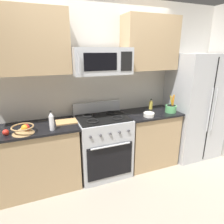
{
  "coord_description": "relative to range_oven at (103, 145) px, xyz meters",
  "views": [
    {
      "loc": [
        -0.86,
        -1.86,
        1.86
      ],
      "look_at": [
        0.1,
        0.55,
        1.03
      ],
      "focal_mm": 31.05,
      "sensor_mm": 36.0,
      "label": 1
    }
  ],
  "objects": [
    {
      "name": "utensil_crock",
      "position": [
        1.11,
        -0.13,
        0.5
      ],
      "size": [
        0.17,
        0.17,
        0.29
      ],
      "color": "#59AD66",
      "rests_on": "counter_right"
    },
    {
      "name": "fruit_basket",
      "position": [
        -1.05,
        -0.16,
        0.49
      ],
      "size": [
        0.26,
        0.26,
        0.12
      ],
      "color": "#9E7A4C",
      "rests_on": "counter_left"
    },
    {
      "name": "wall_back",
      "position": [
        0.0,
        0.37,
        0.83
      ],
      "size": [
        8.0,
        0.1,
        2.6
      ],
      "primitive_type": "cube",
      "color": "beige",
      "rests_on": "ground"
    },
    {
      "name": "apple_loose",
      "position": [
        -1.24,
        -0.15,
        0.47
      ],
      "size": [
        0.07,
        0.07,
        0.07
      ],
      "primitive_type": "sphere",
      "color": "red",
      "rests_on": "counter_left"
    },
    {
      "name": "range_oven",
      "position": [
        0.0,
        0.0,
        0.0
      ],
      "size": [
        0.76,
        0.64,
        1.09
      ],
      "color": "#B2B5BA",
      "rests_on": "ground"
    },
    {
      "name": "cutting_board",
      "position": [
        -0.52,
        0.03,
        0.44
      ],
      "size": [
        0.29,
        0.22,
        0.02
      ],
      "primitive_type": "cube",
      "rotation": [
        0.0,
        0.0,
        -0.04
      ],
      "color": "tan",
      "rests_on": "counter_left"
    },
    {
      "name": "bottle_oil",
      "position": [
        0.91,
        0.14,
        0.52
      ],
      "size": [
        0.06,
        0.06,
        0.18
      ],
      "color": "gold",
      "rests_on": "counter_right"
    },
    {
      "name": "ground_plane",
      "position": [
        0.0,
        -0.67,
        -0.47
      ],
      "size": [
        16.0,
        16.0,
        0.0
      ],
      "primitive_type": "plane",
      "color": "gray"
    },
    {
      "name": "counter_right",
      "position": [
        0.82,
        -0.0,
        -0.02
      ],
      "size": [
        0.87,
        0.6,
        0.91
      ],
      "color": "tan",
      "rests_on": "ground"
    },
    {
      "name": "prep_bowl",
      "position": [
        0.67,
        -0.19,
        0.47
      ],
      "size": [
        0.16,
        0.16,
        0.06
      ],
      "color": "white",
      "rests_on": "counter_right"
    },
    {
      "name": "refrigerator",
      "position": [
        1.72,
        -0.02,
        0.43
      ],
      "size": [
        0.89,
        0.71,
        1.81
      ],
      "color": "#B2B5BA",
      "rests_on": "ground"
    },
    {
      "name": "microwave",
      "position": [
        -0.0,
        0.03,
        1.25
      ],
      "size": [
        0.79,
        0.44,
        0.35
      ],
      "color": "#B2B5BA"
    },
    {
      "name": "upper_cabinets_right",
      "position": [
        0.83,
        0.15,
        1.48
      ],
      "size": [
        0.86,
        0.34,
        0.78
      ],
      "color": "tan"
    },
    {
      "name": "bottle_vinegar",
      "position": [
        -0.73,
        -0.18,
        0.55
      ],
      "size": [
        0.06,
        0.06,
        0.25
      ],
      "color": "silver",
      "rests_on": "counter_left"
    },
    {
      "name": "upper_cabinets_left",
      "position": [
        -0.99,
        0.15,
        1.48
      ],
      "size": [
        1.17,
        0.34,
        0.78
      ],
      "color": "tan"
    },
    {
      "name": "counter_left",
      "position": [
        -0.98,
        -0.0,
        -0.02
      ],
      "size": [
        1.18,
        0.6,
        0.91
      ],
      "color": "tan",
      "rests_on": "ground"
    }
  ]
}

